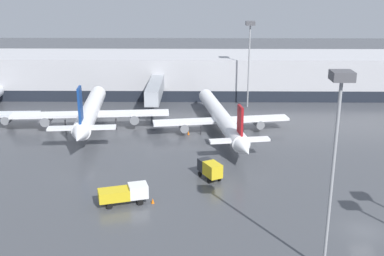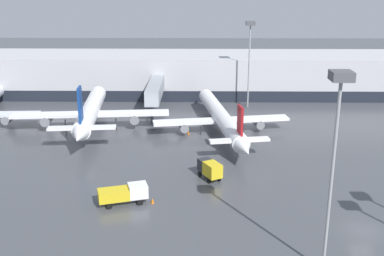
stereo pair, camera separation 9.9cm
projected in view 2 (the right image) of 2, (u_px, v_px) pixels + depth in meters
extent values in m
plane|color=#424449|center=(364.00, 231.00, 51.60)|extent=(320.00, 320.00, 0.00)
cube|color=#B2B2B7|center=(277.00, 74.00, 109.19)|extent=(160.00, 16.00, 9.00)
cube|color=#1E232D|center=(282.00, 97.00, 102.55)|extent=(156.80, 0.10, 2.40)
cube|color=#9399A0|center=(155.00, 90.00, 94.29)|extent=(2.60, 15.93, 2.80)
cylinder|color=#3F4247|center=(152.00, 115.00, 88.21)|extent=(0.44, 0.44, 3.20)
cylinder|color=white|center=(91.00, 110.00, 84.86)|extent=(5.14, 24.60, 2.98)
cone|color=white|center=(99.00, 91.00, 98.00)|extent=(3.11, 3.52, 2.83)
cone|color=white|center=(79.00, 136.00, 71.15)|extent=(3.07, 4.69, 2.68)
cube|color=white|center=(91.00, 114.00, 84.46)|extent=(27.61, 5.35, 0.44)
cube|color=white|center=(82.00, 128.00, 74.11)|extent=(10.54, 2.56, 0.35)
cube|color=navy|center=(80.00, 106.00, 73.03)|extent=(0.59, 2.65, 5.82)
cylinder|color=slate|center=(47.00, 120.00, 84.18)|extent=(1.92, 3.34, 1.64)
cylinder|color=slate|center=(135.00, 118.00, 85.30)|extent=(1.92, 3.34, 1.64)
cylinder|color=#2D2D33|center=(97.00, 110.00, 93.12)|extent=(0.20, 0.20, 2.04)
cylinder|color=#2D2D33|center=(66.00, 125.00, 84.11)|extent=(0.20, 0.20, 2.04)
cylinder|color=#2D2D33|center=(116.00, 124.00, 84.75)|extent=(0.20, 0.20, 2.04)
cone|color=silver|center=(0.00, 89.00, 102.33)|extent=(2.73, 3.12, 2.59)
cylinder|color=slate|center=(8.00, 119.00, 86.18)|extent=(1.65, 3.09, 1.50)
cylinder|color=white|center=(221.00, 116.00, 83.58)|extent=(7.41, 29.45, 2.70)
cone|color=white|center=(205.00, 94.00, 98.81)|extent=(3.01, 3.35, 2.57)
cone|color=white|center=(245.00, 149.00, 67.85)|extent=(3.05, 4.39, 2.43)
cube|color=white|center=(221.00, 120.00, 83.06)|extent=(23.76, 6.44, 0.44)
cube|color=white|center=(240.00, 140.00, 70.78)|extent=(9.10, 2.92, 0.35)
cube|color=maroon|center=(240.00, 122.00, 69.89)|extent=(0.74, 2.42, 4.66)
cylinder|color=slate|center=(184.00, 127.00, 82.37)|extent=(1.94, 3.12, 1.49)
cylinder|color=slate|center=(258.00, 123.00, 84.25)|extent=(1.94, 3.12, 1.49)
cylinder|color=#2D2D33|center=(210.00, 112.00, 93.17)|extent=(0.20, 0.20, 1.48)
cylinder|color=#2D2D33|center=(201.00, 130.00, 82.27)|extent=(0.20, 0.20, 1.48)
cylinder|color=#2D2D33|center=(244.00, 128.00, 83.34)|extent=(0.20, 0.20, 1.48)
cube|color=gold|center=(114.00, 195.00, 57.11)|extent=(4.07, 3.01, 1.26)
cube|color=silver|center=(138.00, 190.00, 57.81)|extent=(2.69, 2.51, 1.61)
cylinder|color=black|center=(138.00, 196.00, 59.04)|extent=(0.74, 0.44, 0.70)
cylinder|color=black|center=(140.00, 202.00, 57.34)|extent=(0.74, 0.44, 0.70)
cylinder|color=black|center=(108.00, 199.00, 58.09)|extent=(0.74, 0.44, 0.70)
cylinder|color=black|center=(109.00, 206.00, 56.39)|extent=(0.74, 0.44, 0.70)
cube|color=gold|center=(212.00, 170.00, 63.63)|extent=(2.73, 3.06, 1.81)
cube|color=#26282D|center=(205.00, 165.00, 65.38)|extent=(2.19, 2.15, 1.68)
cylinder|color=black|center=(200.00, 174.00, 65.45)|extent=(0.55, 0.74, 0.70)
cylinder|color=black|center=(210.00, 172.00, 66.14)|extent=(0.55, 0.74, 0.70)
cylinder|color=black|center=(209.00, 181.00, 63.29)|extent=(0.55, 0.74, 0.70)
cylinder|color=black|center=(219.00, 179.00, 63.97)|extent=(0.55, 0.74, 0.70)
cone|color=orange|center=(188.00, 133.00, 82.31)|extent=(0.37, 0.37, 0.75)
cone|color=orange|center=(152.00, 201.00, 57.81)|extent=(0.40, 0.40, 0.66)
cylinder|color=gray|center=(249.00, 67.00, 97.18)|extent=(0.30, 0.30, 16.58)
cube|color=#4C4C51|center=(251.00, 23.00, 94.50)|extent=(1.80, 1.80, 0.80)
cylinder|color=gray|center=(331.00, 181.00, 42.18)|extent=(0.30, 0.30, 18.02)
cube|color=#4C4C51|center=(342.00, 76.00, 39.28)|extent=(1.80, 1.80, 0.80)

